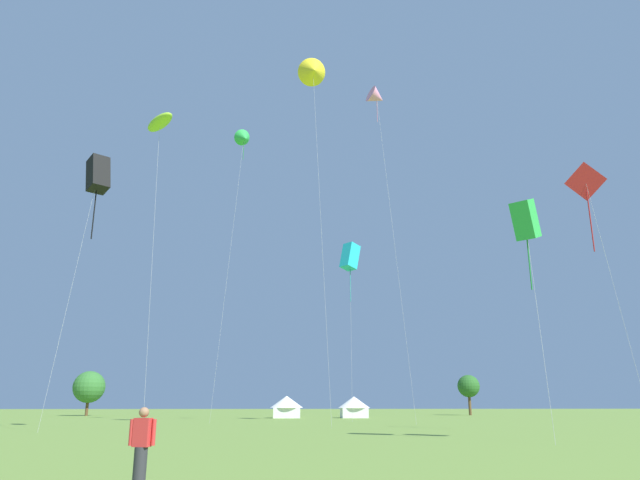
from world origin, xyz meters
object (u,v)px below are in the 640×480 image
Objects in this scene: kite_cyan_box at (350,257)px; festival_tent_center at (287,406)px; kite_lime_parafoil at (160,123)px; tree_distant_left at (89,387)px; tree_distant_right at (469,386)px; kite_green_box at (525,220)px; kite_green_delta at (244,138)px; kite_black_box at (98,175)px; kite_red_diamond at (586,186)px; kite_yellow_delta at (313,71)px; person_spectator at (141,449)px; kite_pink_delta at (377,97)px; festival_tent_right at (354,406)px.

kite_cyan_box is 22.90m from festival_tent_center.
tree_distant_left is at bearing 110.14° from kite_lime_parafoil.
kite_green_box is at bearing -104.73° from tree_distant_right.
kite_cyan_box is 17.77m from kite_green_delta.
kite_black_box reaches higher than tree_distant_left.
festival_tent_center is at bearing -150.91° from tree_distant_right.
kite_red_diamond is 25.99m from kite_yellow_delta.
kite_cyan_box is 11.09× the size of person_spectator.
kite_green_box is (3.31, -25.29, -21.33)m from kite_pink_delta.
kite_black_box reaches higher than kite_red_diamond.
kite_green_delta reaches higher than festival_tent_center.
kite_pink_delta is 29.84m from kite_black_box.
tree_distant_right is at bearing 49.70° from kite_black_box.
person_spectator is 0.41× the size of festival_tent_center.
person_spectator is 0.42× the size of festival_tent_right.
kite_pink_delta is at bearing 26.66° from kite_black_box.
kite_black_box is 35.40m from person_spectator.
kite_green_delta reaches higher than kite_lime_parafoil.
kite_cyan_box is at bearing 98.69° from kite_green_box.
kite_green_delta reaches higher than kite_cyan_box.
kite_green_delta is (-17.33, 31.38, 19.12)m from kite_green_box.
kite_lime_parafoil is at bearing 152.93° from kite_green_box.
kite_green_delta is at bearing 76.73° from kite_lime_parafoil.
kite_lime_parafoil is 0.68× the size of kite_yellow_delta.
kite_black_box is 11.54× the size of person_spectator.
kite_green_box is 30.91m from kite_black_box.
kite_black_box is 3.04× the size of tree_distant_left.
kite_pink_delta reaches higher than tree_distant_left.
kite_green_delta is (-14.03, 6.09, -2.20)m from kite_pink_delta.
kite_yellow_delta is at bearing -107.67° from kite_cyan_box.
kite_green_box is 67.97m from tree_distant_right.
kite_yellow_delta is at bearing 16.69° from kite_black_box.
kite_yellow_delta reaches higher than kite_lime_parafoil.
festival_tent_right is 0.66× the size of tree_distant_right.
kite_lime_parafoil is at bearing -125.96° from tree_distant_right.
person_spectator is (-15.83, -15.19, -10.32)m from kite_green_box.
person_spectator is 87.18m from tree_distant_right.
kite_red_diamond is at bearing 43.59° from person_spectator.
person_spectator is 0.26× the size of tree_distant_left.
person_spectator is at bearing -136.18° from kite_green_box.
kite_green_delta is (-25.08, 24.13, 14.23)m from kite_red_diamond.
kite_cyan_box is 0.96× the size of kite_black_box.
festival_tent_right is at bearing 56.54° from kite_black_box.
festival_tent_center is 33.79m from tree_distant_left.
person_spectator is (-10.57, -49.54, -16.76)m from kite_cyan_box.
kite_yellow_delta reaches higher than kite_red_diamond.
kite_red_diamond is 37.60m from kite_green_delta.
kite_yellow_delta is at bearing -120.36° from tree_distant_right.
kite_red_diamond reaches higher than tree_distant_right.
person_spectator is (-23.57, -22.44, -15.22)m from kite_red_diamond.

